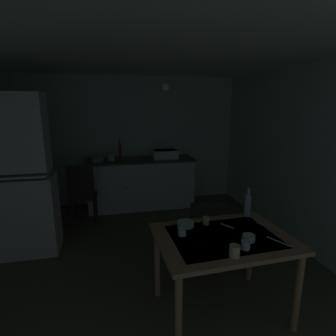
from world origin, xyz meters
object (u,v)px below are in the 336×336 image
at_px(glass_bottle, 247,205).
at_px(mixing_bowl_counter, 97,159).
at_px(chair_by_counter, 83,193).
at_px(teacup_cream, 235,251).
at_px(serving_bowl_wide, 186,224).
at_px(hutch_cabinet, 18,182).
at_px(hand_pump, 120,150).
at_px(dining_table, 223,246).
at_px(sink_basin, 165,154).
at_px(chair_far_side, 204,232).

bearing_deg(glass_bottle, mixing_bowl_counter, 122.88).
height_order(chair_by_counter, teacup_cream, chair_by_counter).
xyz_separation_m(serving_bowl_wide, glass_bottle, (0.67, 0.10, 0.10)).
bearing_deg(hutch_cabinet, mixing_bowl_counter, 54.14).
height_order(hutch_cabinet, serving_bowl_wide, hutch_cabinet).
distance_m(hand_pump, glass_bottle, 2.72).
bearing_deg(hutch_cabinet, dining_table, -36.48).
bearing_deg(sink_basin, chair_by_counter, -158.96).
distance_m(serving_bowl_wide, teacup_cream, 0.60).
bearing_deg(teacup_cream, sink_basin, 87.73).
height_order(mixing_bowl_counter, teacup_cream, mixing_bowl_counter).
distance_m(mixing_bowl_counter, chair_far_side, 2.44).
height_order(mixing_bowl_counter, glass_bottle, glass_bottle).
xyz_separation_m(hand_pump, mixing_bowl_counter, (-0.39, -0.10, -0.13)).
xyz_separation_m(sink_basin, chair_by_counter, (-1.42, -0.55, -0.47)).
xyz_separation_m(dining_table, chair_by_counter, (-1.35, 2.22, -0.15)).
xyz_separation_m(mixing_bowl_counter, glass_bottle, (1.53, -2.36, -0.07)).
distance_m(hutch_cabinet, sink_basin, 2.44).
distance_m(dining_table, chair_far_side, 0.67).
bearing_deg(mixing_bowl_counter, dining_table, -67.62).
bearing_deg(chair_by_counter, serving_bowl_wide, -60.99).
distance_m(chair_far_side, teacup_cream, 1.01).
xyz_separation_m(chair_by_counter, teacup_cream, (1.30, -2.53, 0.29)).
distance_m(hutch_cabinet, chair_by_counter, 1.08).
bearing_deg(chair_by_counter, dining_table, -58.70).
distance_m(hand_pump, serving_bowl_wide, 2.62).
bearing_deg(glass_bottle, sink_basin, 98.00).
height_order(hand_pump, dining_table, hand_pump).
distance_m(mixing_bowl_counter, glass_bottle, 2.82).
bearing_deg(chair_far_side, teacup_cream, -97.14).
relative_size(teacup_cream, glass_bottle, 0.30).
xyz_separation_m(sink_basin, teacup_cream, (-0.12, -3.08, -0.18)).
xyz_separation_m(mixing_bowl_counter, chair_far_side, (1.19, -2.08, -0.47)).
relative_size(hutch_cabinet, chair_far_side, 2.31).
bearing_deg(hutch_cabinet, sink_basin, 31.66).
bearing_deg(sink_basin, glass_bottle, -82.00).
relative_size(dining_table, serving_bowl_wide, 7.46).
xyz_separation_m(chair_far_side, chair_by_counter, (-1.42, 1.58, 0.04)).
height_order(hutch_cabinet, sink_basin, hutch_cabinet).
xyz_separation_m(mixing_bowl_counter, teacup_cream, (1.07, -3.03, -0.14)).
height_order(hutch_cabinet, chair_far_side, hutch_cabinet).
bearing_deg(mixing_bowl_counter, hand_pump, 13.61).
xyz_separation_m(hand_pump, serving_bowl_wide, (0.46, -2.56, -0.29)).
relative_size(hand_pump, mixing_bowl_counter, 1.82).
bearing_deg(hand_pump, dining_table, -75.53).
xyz_separation_m(mixing_bowl_counter, serving_bowl_wide, (0.86, -2.46, -0.16)).
distance_m(sink_basin, serving_bowl_wide, 2.54).
bearing_deg(hand_pump, chair_by_counter, -136.57).
relative_size(sink_basin, chair_by_counter, 0.46).
bearing_deg(mixing_bowl_counter, serving_bowl_wide, -70.80).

